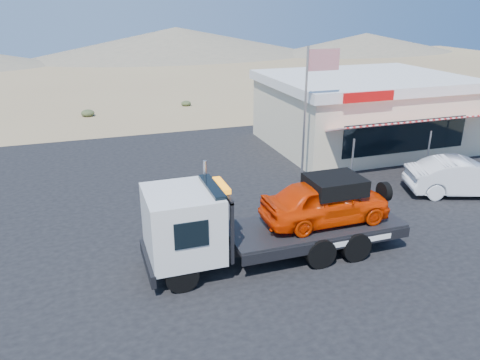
{
  "coord_description": "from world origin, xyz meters",
  "views": [
    {
      "loc": [
        -4.33,
        -13.37,
        7.71
      ],
      "look_at": [
        0.89,
        1.99,
        1.5
      ],
      "focal_mm": 35.0,
      "sensor_mm": 36.0,
      "label": 1
    }
  ],
  "objects": [
    {
      "name": "tow_truck",
      "position": [
        0.81,
        -1.2,
        1.48
      ],
      "size": [
        8.21,
        2.43,
        2.75
      ],
      "color": "black",
      "rests_on": "asphalt_lot"
    },
    {
      "name": "flagpole",
      "position": [
        4.93,
        4.5,
        3.76
      ],
      "size": [
        1.55,
        0.1,
        6.0
      ],
      "color": "#99999E",
      "rests_on": "asphalt_lot"
    },
    {
      "name": "ground",
      "position": [
        0.0,
        0.0,
        0.0
      ],
      "size": [
        120.0,
        120.0,
        0.0
      ],
      "primitive_type": "plane",
      "color": "#947654",
      "rests_on": "ground"
    },
    {
      "name": "asphalt_lot",
      "position": [
        2.0,
        3.0,
        0.01
      ],
      "size": [
        32.0,
        24.0,
        0.02
      ],
      "primitive_type": "cube",
      "color": "black",
      "rests_on": "ground"
    },
    {
      "name": "jerky_store",
      "position": [
        10.5,
        8.97,
        1.99
      ],
      "size": [
        10.4,
        9.97,
        3.9
      ],
      "color": "beige",
      "rests_on": "asphalt_lot"
    },
    {
      "name": "distant_hills",
      "position": [
        -9.77,
        55.14,
        1.89
      ],
      "size": [
        126.0,
        48.0,
        4.2
      ],
      "color": "#726B59",
      "rests_on": "ground"
    },
    {
      "name": "white_sedan",
      "position": [
        10.55,
        1.03,
        0.79
      ],
      "size": [
        4.97,
        3.11,
        1.55
      ],
      "primitive_type": "imported",
      "rotation": [
        0.0,
        0.0,
        1.23
      ],
      "color": "silver",
      "rests_on": "asphalt_lot"
    }
  ]
}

